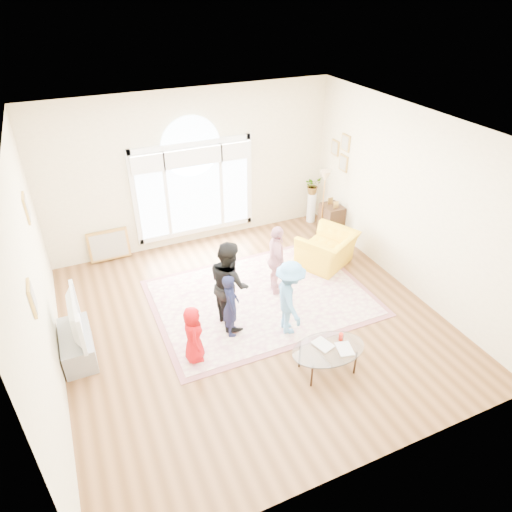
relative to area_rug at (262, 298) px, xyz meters
name	(u,v)px	position (x,y,z in m)	size (l,w,h in m)	color
ground	(252,320)	(-0.40, -0.48, -0.01)	(6.00, 6.00, 0.00)	#543419
room_shell	(195,174)	(-0.39, 2.35, 1.56)	(6.00, 6.00, 6.00)	beige
area_rug	(262,298)	(0.00, 0.00, 0.00)	(3.60, 2.60, 0.02)	beige
rug_border	(262,298)	(0.00, 0.00, 0.00)	(3.80, 2.80, 0.01)	#8B5053
tv_console	(77,345)	(-3.15, -0.18, 0.20)	(0.45, 1.00, 0.42)	gray
television	(70,318)	(-3.14, -0.18, 0.72)	(0.17, 1.08, 0.62)	black
coffee_table	(328,350)	(0.15, -1.97, 0.39)	(1.14, 0.77, 0.54)	silver
armchair	(327,250)	(1.65, 0.50, 0.33)	(1.05, 0.92, 0.68)	yellow
side_cabinet	(331,220)	(2.38, 1.53, 0.34)	(0.40, 0.50, 0.70)	black
floor_lamp	(325,181)	(2.17, 1.58, 1.27)	(0.31, 0.31, 1.51)	black
plant_pedestal	(311,207)	(2.30, 2.26, 0.34)	(0.20, 0.20, 0.70)	white
potted_plant	(313,185)	(2.30, 2.26, 0.90)	(0.37, 0.32, 0.41)	#33722D
leaning_picture	(112,260)	(-2.26, 2.42, -0.01)	(0.80, 0.05, 0.62)	tan
child_red	(193,334)	(-1.55, -0.97, 0.48)	(0.46, 0.30, 0.94)	#B50B10
child_navy	(231,305)	(-0.83, -0.64, 0.56)	(0.40, 0.26, 1.09)	black
child_black	(229,284)	(-0.74, -0.38, 0.77)	(0.74, 0.57, 1.51)	black
child_pink	(276,260)	(0.32, 0.07, 0.67)	(0.77, 0.32, 1.32)	pink
child_blue	(290,298)	(0.04, -0.97, 0.65)	(0.83, 0.48, 1.29)	#5494CD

